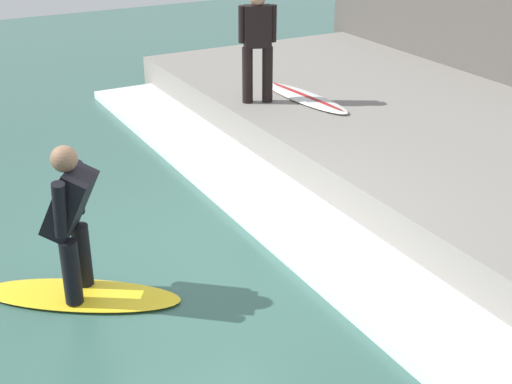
# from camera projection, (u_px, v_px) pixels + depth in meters

# --- Properties ---
(ground_plane) EXTENTS (28.00, 28.00, 0.00)m
(ground_plane) POSITION_uv_depth(u_px,v_px,m) (201.00, 267.00, 7.23)
(ground_plane) COLOR #386056
(concrete_ledge) EXTENTS (4.40, 12.88, 0.53)m
(concrete_ledge) POSITION_uv_depth(u_px,v_px,m) (494.00, 169.00, 8.88)
(concrete_ledge) COLOR gray
(concrete_ledge) RESTS_ON ground_plane
(wave_foam_crest) EXTENTS (1.05, 12.23, 0.12)m
(wave_foam_crest) POSITION_uv_depth(u_px,v_px,m) (309.00, 233.00, 7.77)
(wave_foam_crest) COLOR silver
(wave_foam_crest) RESTS_ON ground_plane
(surfboard_riding) EXTENTS (1.89, 1.54, 0.06)m
(surfboard_riding) POSITION_uv_depth(u_px,v_px,m) (81.00, 295.00, 6.71)
(surfboard_riding) COLOR yellow
(surfboard_riding) RESTS_ON ground_plane
(surfer_riding) EXTENTS (0.62, 0.60, 1.47)m
(surfer_riding) POSITION_uv_depth(u_px,v_px,m) (71.00, 215.00, 6.35)
(surfer_riding) COLOR black
(surfer_riding) RESTS_ON surfboard_riding
(surfer_waiting_near) EXTENTS (0.52, 0.35, 1.61)m
(surfer_waiting_near) POSITION_uv_depth(u_px,v_px,m) (258.00, 41.00, 10.10)
(surfer_waiting_near) COLOR black
(surfer_waiting_near) RESTS_ON concrete_ledge
(surfboard_waiting_near) EXTENTS (0.63, 1.89, 0.07)m
(surfboard_waiting_near) POSITION_uv_depth(u_px,v_px,m) (306.00, 98.00, 10.57)
(surfboard_waiting_near) COLOR white
(surfboard_waiting_near) RESTS_ON concrete_ledge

